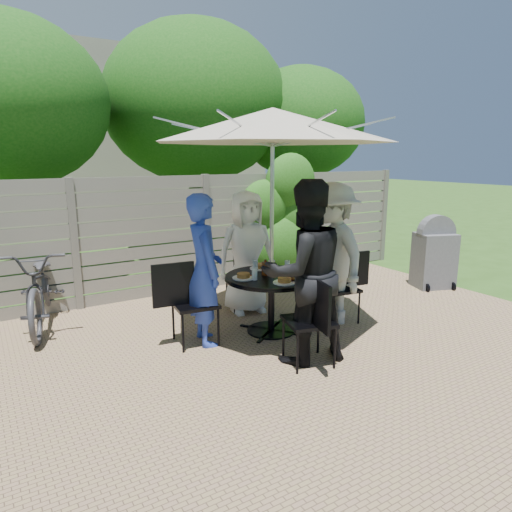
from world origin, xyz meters
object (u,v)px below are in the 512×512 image
plate_extra (296,278)px  glass_right (287,266)px  chair_back (244,289)px  chair_left (194,320)px  person_right (332,255)px  plate_left (243,276)px  glass_back (255,266)px  syrup_jug (265,269)px  chair_front (309,339)px  coffee_cup (272,266)px  patio_table (271,293)px  bbq_grill (434,255)px  umbrella (273,126)px  bicycle (43,286)px  chair_right (339,302)px  glass_front (289,274)px  glass_left (255,274)px  plate_front (284,281)px  person_left (204,270)px  plate_right (298,271)px  plate_back (260,267)px  person_back (247,253)px

plate_extra → glass_right: size_ratio=1.71×
chair_back → chair_left: size_ratio=0.96×
person_right → plate_left: person_right is taller
glass_back → syrup_jug: bearing=-87.6°
chair_front → coffee_cup: 1.29m
patio_table → bbq_grill: bbq_grill is taller
umbrella → plate_extra: size_ratio=13.16×
umbrella → bicycle: umbrella is taller
umbrella → chair_right: 2.39m
chair_front → glass_front: 0.87m
patio_table → glass_front: bearing=-77.7°
bicycle → glass_left: bearing=-27.6°
person_right → glass_right: size_ratio=12.99×
chair_front → plate_front: chair_front is taller
patio_table → person_left: size_ratio=0.74×
glass_left → plate_extra: bearing=-33.6°
chair_back → plate_right: size_ratio=3.63×
glass_right → bicycle: 3.10m
patio_table → chair_left: chair_left is taller
patio_table → chair_left: (-0.95, 0.16, -0.21)m
person_left → syrup_jug: 0.77m
plate_front → chair_right: bearing=10.8°
person_right → syrup_jug: person_right is taller
plate_right → glass_back: 0.53m
plate_back → plate_right: same height
chair_left → bbq_grill: (4.28, 0.06, 0.25)m
chair_back → person_left: (-0.98, -0.81, 0.58)m
glass_front → chair_back: bearing=85.2°
plate_extra → plate_left: bearing=141.3°
plate_right → glass_left: bearing=179.9°
patio_table → glass_front: (0.06, -0.27, 0.29)m
chair_right → glass_front: chair_right is taller
person_left → syrup_jug: size_ratio=10.86×
glass_back → chair_right: bearing=-23.3°
umbrella → plate_front: bearing=-99.7°
chair_right → plate_extra: (-0.82, -0.16, 0.47)m
plate_left → plate_front: same height
chair_back → glass_back: 0.88m
coffee_cup → bbq_grill: (3.19, 0.02, -0.24)m
person_left → plate_left: 0.48m
person_left → person_right: (1.64, -0.28, 0.04)m
chair_left → chair_right: (1.90, -0.32, -0.02)m
plate_extra → bbq_grill: 3.25m
person_right → bbq_grill: size_ratio=1.50×
glass_left → chair_back: bearing=66.6°
plate_left → plate_back: bearing=35.3°
person_back → bbq_grill: size_ratio=1.39×
glass_back → glass_left: bearing=-122.7°
umbrella → person_right: size_ratio=1.74×
patio_table → plate_right: 0.43m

